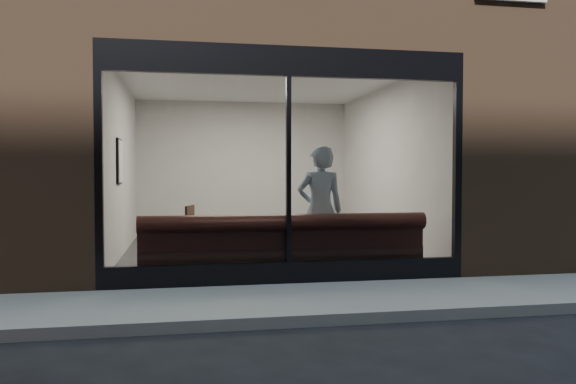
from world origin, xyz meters
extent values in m
plane|color=black|center=(0.00, 0.00, 0.00)|extent=(120.00, 120.00, 0.00)
cube|color=gray|center=(0.00, 1.00, 0.01)|extent=(40.00, 2.00, 0.01)
cube|color=gray|center=(0.00, -0.05, 0.06)|extent=(40.00, 0.10, 0.12)
cube|color=brown|center=(-3.75, 8.00, 1.60)|extent=(2.50, 12.00, 3.20)
cube|color=brown|center=(3.75, 8.00, 1.60)|extent=(2.50, 12.00, 3.20)
cube|color=brown|center=(0.00, 11.00, 1.60)|extent=(5.00, 6.00, 3.20)
plane|color=#2D2D30|center=(0.00, 5.00, 0.02)|extent=(6.00, 6.00, 0.00)
plane|color=white|center=(0.00, 5.00, 3.19)|extent=(6.00, 6.00, 0.00)
plane|color=beige|center=(0.00, 7.99, 1.60)|extent=(5.00, 0.00, 5.00)
plane|color=beige|center=(-2.49, 5.00, 1.60)|extent=(0.00, 6.00, 6.00)
plane|color=beige|center=(2.49, 5.00, 1.60)|extent=(0.00, 6.00, 6.00)
cube|color=black|center=(0.00, 2.05, 0.15)|extent=(5.00, 0.10, 0.30)
cube|color=black|center=(0.00, 2.05, 3.00)|extent=(5.00, 0.10, 0.40)
cube|color=black|center=(0.00, 2.05, 1.55)|extent=(0.06, 0.10, 2.50)
plane|color=white|center=(0.00, 2.02, 1.55)|extent=(4.80, 0.00, 4.80)
cube|color=black|center=(0.00, 2.45, 0.23)|extent=(4.00, 0.55, 0.45)
imported|color=#9EC0D7|center=(0.60, 2.68, 0.95)|extent=(0.70, 0.46, 1.90)
cube|color=black|center=(-0.47, 3.65, 0.74)|extent=(0.66, 0.66, 0.03)
cube|color=black|center=(0.67, 3.56, 0.74)|extent=(0.82, 0.82, 0.04)
cube|color=black|center=(-1.48, 4.33, 0.24)|extent=(0.57, 0.57, 0.04)
cube|color=white|center=(-2.45, 4.46, 1.70)|extent=(0.02, 0.53, 0.71)
camera|label=1|loc=(-1.37, -5.39, 1.51)|focal=35.00mm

